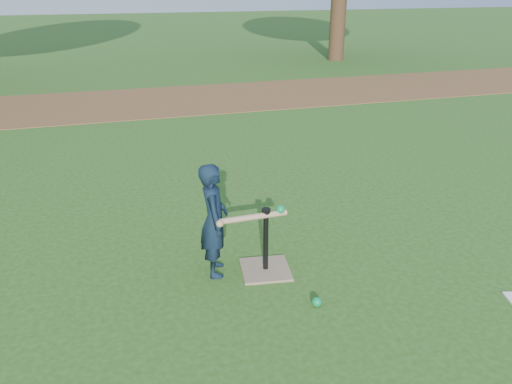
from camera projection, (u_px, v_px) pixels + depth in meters
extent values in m
plane|color=#285116|center=(238.00, 295.00, 4.15)|extent=(80.00, 80.00, 0.00)
cube|color=brown|center=(149.00, 102.00, 10.76)|extent=(24.00, 3.00, 0.01)
imported|color=black|center=(214.00, 220.00, 4.29)|extent=(0.30, 0.41, 1.03)
sphere|color=#0C8446|center=(317.00, 302.00, 4.00)|extent=(0.08, 0.08, 0.08)
cube|color=#91765C|center=(266.00, 269.00, 4.51)|extent=(0.49, 0.49, 0.02)
cylinder|color=black|center=(266.00, 241.00, 4.39)|extent=(0.05, 0.05, 0.55)
cylinder|color=black|center=(266.00, 212.00, 4.28)|extent=(0.08, 0.08, 0.06)
cylinder|color=tan|center=(253.00, 217.00, 4.24)|extent=(0.60, 0.07, 0.05)
sphere|color=tan|center=(220.00, 224.00, 4.13)|extent=(0.06, 0.06, 0.06)
sphere|color=#0C8446|center=(281.00, 209.00, 4.30)|extent=(0.08, 0.08, 0.08)
cylinder|color=#382316|center=(339.00, 5.00, 15.78)|extent=(0.50, 0.50, 3.42)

